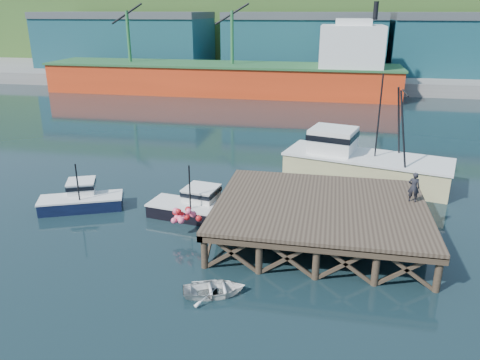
% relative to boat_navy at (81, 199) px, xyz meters
% --- Properties ---
extents(ground, '(300.00, 300.00, 0.00)m').
position_rel_boat_navy_xyz_m(ground, '(10.41, -1.21, -0.68)').
color(ground, black).
rests_on(ground, ground).
extents(wharf, '(12.00, 10.00, 2.62)m').
position_rel_boat_navy_xyz_m(wharf, '(15.91, -1.40, 1.26)').
color(wharf, brown).
rests_on(wharf, ground).
extents(far_quay, '(160.00, 40.00, 2.00)m').
position_rel_boat_navy_xyz_m(far_quay, '(10.41, 68.79, 0.32)').
color(far_quay, gray).
rests_on(far_quay, ground).
extents(warehouse_left, '(32.00, 16.00, 9.00)m').
position_rel_boat_navy_xyz_m(warehouse_left, '(-24.59, 63.79, 5.82)').
color(warehouse_left, navy).
rests_on(warehouse_left, far_quay).
extents(warehouse_mid, '(28.00, 16.00, 9.00)m').
position_rel_boat_navy_xyz_m(warehouse_mid, '(10.41, 63.79, 5.82)').
color(warehouse_mid, navy).
rests_on(warehouse_mid, far_quay).
extents(warehouse_right, '(30.00, 16.00, 9.00)m').
position_rel_boat_navy_xyz_m(warehouse_right, '(40.41, 63.79, 5.82)').
color(warehouse_right, navy).
rests_on(warehouse_right, far_quay).
extents(cargo_ship, '(55.50, 10.00, 13.75)m').
position_rel_boat_navy_xyz_m(cargo_ship, '(1.94, 46.79, 2.63)').
color(cargo_ship, red).
rests_on(cargo_ship, ground).
extents(hillside, '(220.00, 50.00, 22.00)m').
position_rel_boat_navy_xyz_m(hillside, '(10.41, 98.79, 10.32)').
color(hillside, '#2D511E').
rests_on(hillside, ground).
extents(boat_navy, '(5.73, 4.01, 3.37)m').
position_rel_boat_navy_xyz_m(boat_navy, '(0.00, 0.00, 0.00)').
color(boat_navy, black).
rests_on(boat_navy, ground).
extents(boat_black, '(6.33, 5.26, 3.74)m').
position_rel_boat_navy_xyz_m(boat_black, '(8.00, 0.19, 0.01)').
color(boat_black, black).
rests_on(boat_black, ground).
extents(trawler, '(13.10, 7.42, 8.29)m').
position_rel_boat_navy_xyz_m(trawler, '(18.80, 8.97, 1.03)').
color(trawler, '#CAC282').
rests_on(trawler, ground).
extents(dinghy, '(3.47, 2.96, 0.61)m').
position_rel_boat_navy_xyz_m(dinghy, '(11.31, -8.24, -0.37)').
color(dinghy, silver).
rests_on(dinghy, ground).
extents(dockworker, '(0.71, 0.53, 1.78)m').
position_rel_boat_navy_xyz_m(dockworker, '(21.12, 0.16, 2.34)').
color(dockworker, black).
rests_on(dockworker, wharf).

